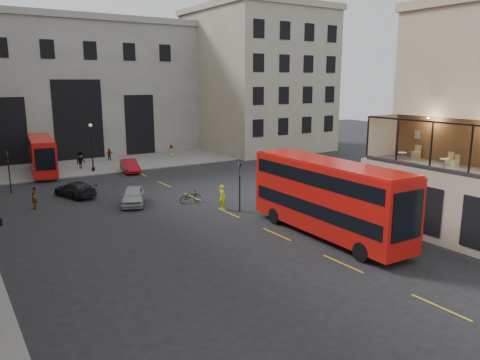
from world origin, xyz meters
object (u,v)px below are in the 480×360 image
bus_far (42,154)px  cafe_chair_c (455,163)px  traffic_light_near (240,180)px  pedestrian_e (34,198)px  cafe_table_far (402,156)px  cafe_chair_b (449,160)px  pedestrian_c (109,155)px  pedestrian_d (171,151)px  cafe_chair_d (416,155)px  car_c (75,189)px  cafe_table_mid (444,162)px  car_b (130,166)px  pedestrian_b (81,161)px  bicycle (190,197)px  street_lamp_b (92,150)px  car_a (133,196)px  bus_near (328,195)px  traffic_light_far (9,167)px  cyclist (222,197)px

bus_far → cafe_chair_c: size_ratio=13.43×
traffic_light_near → pedestrian_e: size_ratio=2.23×
cafe_table_far → cafe_chair_b: cafe_chair_b is taller
pedestrian_c → pedestrian_d: 7.94m
bus_far → cafe_chair_d: cafe_chair_d is taller
cafe_table_far → car_c: bearing=127.3°
bus_far → cafe_table_mid: size_ratio=14.81×
car_c → pedestrian_e: size_ratio=2.65×
car_b → pedestrian_b: bearing=139.9°
bus_far → pedestrian_d: size_ratio=6.37×
cafe_table_far → bicycle: bearing=121.6°
traffic_light_near → cafe_chair_d: bearing=-46.9°
traffic_light_near → cafe_chair_c: bearing=-56.9°
cafe_chair_b → pedestrian_d: bearing=93.0°
car_c → pedestrian_e: (-3.65, -2.18, 0.20)m
street_lamp_b → cafe_chair_b: (13.53, -33.64, 2.44)m
cafe_table_far → street_lamp_b: bearing=110.1°
traffic_light_near → cafe_chair_b: bearing=-53.8°
car_a → car_c: (-3.31, 5.25, -0.08)m
bus_near → pedestrian_e: (-14.66, 17.40, -1.91)m
traffic_light_near → cafe_table_mid: size_ratio=5.55×
traffic_light_far → cyclist: bearing=-48.4°
pedestrian_b → cafe_table_mid: cafe_table_mid is taller
bus_far → car_c: bus_far is taller
car_c → cafe_chair_c: size_ratio=5.98×
pedestrian_e → traffic_light_far: bearing=-164.5°
traffic_light_near → street_lamp_b: bearing=102.8°
pedestrian_b → pedestrian_d: 12.46m
bus_near → pedestrian_d: (5.01, 34.69, -1.96)m
car_a → car_c: bearing=146.6°
cyclist → bicycle: bearing=23.1°
car_a → bicycle: car_a is taller
pedestrian_d → cafe_chair_d: cafe_chair_d is taller
car_c → cafe_chair_c: (17.56, -23.90, 4.17)m
car_b → pedestrian_b: 6.16m
bus_far → pedestrian_d: bus_far is taller
bus_far → traffic_light_near: bearing=-67.5°
car_a → car_c: size_ratio=0.96×
car_b → cafe_chair_d: 30.79m
street_lamp_b → bicycle: size_ratio=2.78×
street_lamp_b → pedestrian_c: street_lamp_b is taller
street_lamp_b → traffic_light_near: bearing=-77.2°
cafe_table_mid → cafe_chair_d: cafe_chair_d is taller
traffic_light_near → cafe_table_mid: 14.45m
street_lamp_b → cafe_chair_c: (13.05, -34.34, 2.43)m
bicycle → cafe_chair_d: bearing=-144.0°
bus_near → cafe_chair_d: cafe_chair_d is taller
bus_near → car_c: bearing=119.4°
traffic_light_far → pedestrian_e: size_ratio=2.23×
bus_far → pedestrian_b: bus_far is taller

